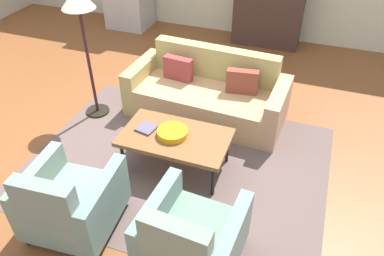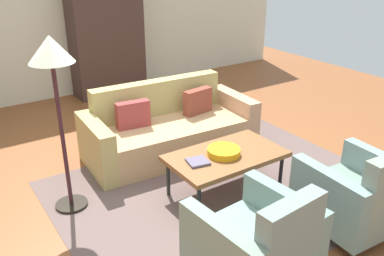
{
  "view_description": "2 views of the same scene",
  "coord_description": "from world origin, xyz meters",
  "views": [
    {
      "loc": [
        1.79,
        -3.37,
        3.03
      ],
      "look_at": [
        0.69,
        -0.33,
        0.55
      ],
      "focal_mm": 35.06,
      "sensor_mm": 36.0,
      "label": 1
    },
    {
      "loc": [
        -1.88,
        -3.37,
        2.41
      ],
      "look_at": [
        0.51,
        0.2,
        0.53
      ],
      "focal_mm": 38.94,
      "sensor_mm": 36.0,
      "label": 2
    }
  ],
  "objects": [
    {
      "name": "coffee_table",
      "position": [
        0.52,
        -0.4,
        0.42
      ],
      "size": [
        1.2,
        0.7,
        0.45
      ],
      "color": "black",
      "rests_on": "ground"
    },
    {
      "name": "floor_lamp",
      "position": [
        -0.92,
        0.25,
        1.44
      ],
      "size": [
        0.4,
        0.4,
        1.72
      ],
      "color": "black",
      "rests_on": "ground"
    },
    {
      "name": "armchair_left",
      "position": [
        -0.07,
        -1.57,
        0.34
      ],
      "size": [
        0.86,
        0.86,
        0.88
      ],
      "rotation": [
        0.0,
        0.0,
        0.07
      ],
      "color": "#382C1E",
      "rests_on": "ground"
    },
    {
      "name": "fruit_bowl",
      "position": [
        0.49,
        -0.4,
        0.49
      ],
      "size": [
        0.34,
        0.34,
        0.07
      ],
      "primitive_type": "cylinder",
      "color": "orange",
      "rests_on": "coffee_table"
    },
    {
      "name": "couch",
      "position": [
        0.53,
        0.78,
        0.29
      ],
      "size": [
        2.14,
        1.01,
        0.86
      ],
      "rotation": [
        0.0,
        0.0,
        3.09
      ],
      "color": "tan",
      "rests_on": "ground"
    },
    {
      "name": "ground_plane",
      "position": [
        0.0,
        0.0,
        0.0
      ],
      "size": [
        11.45,
        11.45,
        0.0
      ],
      "primitive_type": "plane",
      "color": "brown"
    },
    {
      "name": "armchair_right",
      "position": [
        1.12,
        -1.57,
        0.34
      ],
      "size": [
        0.85,
        0.85,
        0.88
      ],
      "rotation": [
        0.0,
        0.0,
        -0.06
      ],
      "color": "#2F1F23",
      "rests_on": "ground"
    },
    {
      "name": "book_stack",
      "position": [
        0.17,
        -0.4,
        0.47
      ],
      "size": [
        0.23,
        0.23,
        0.03
      ],
      "color": "#595067",
      "rests_on": "coffee_table"
    },
    {
      "name": "area_rug",
      "position": [
        0.52,
        -0.35,
        0.0
      ],
      "size": [
        3.4,
        2.6,
        0.01
      ],
      "primitive_type": "cube",
      "color": "brown",
      "rests_on": "ground"
    }
  ]
}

